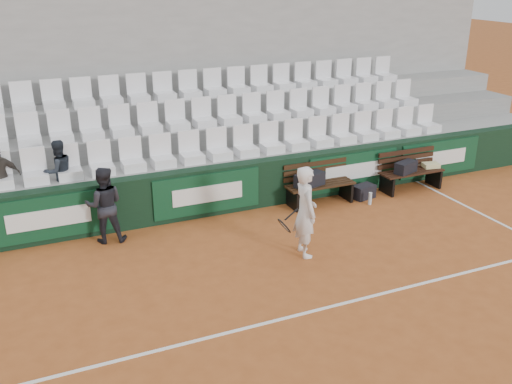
% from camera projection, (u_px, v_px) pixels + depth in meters
% --- Properties ---
extents(ground, '(80.00, 80.00, 0.00)m').
position_uv_depth(ground, '(306.00, 313.00, 8.32)').
color(ground, '#A95626').
rests_on(ground, ground).
extents(court_baseline, '(18.00, 0.06, 0.01)m').
position_uv_depth(court_baseline, '(307.00, 313.00, 8.32)').
color(court_baseline, white).
rests_on(court_baseline, ground).
extents(back_barrier, '(18.00, 0.34, 1.00)m').
position_uv_depth(back_barrier, '(217.00, 190.00, 11.57)').
color(back_barrier, black).
rests_on(back_barrier, ground).
extents(grandstand_tier_front, '(18.00, 0.95, 1.00)m').
position_uv_depth(grandstand_tier_front, '(204.00, 180.00, 12.09)').
color(grandstand_tier_front, '#999997').
rests_on(grandstand_tier_front, ground).
extents(grandstand_tier_mid, '(18.00, 0.95, 1.45)m').
position_uv_depth(grandstand_tier_mid, '(190.00, 158.00, 12.82)').
color(grandstand_tier_mid, gray).
rests_on(grandstand_tier_mid, ground).
extents(grandstand_tier_back, '(18.00, 0.95, 1.90)m').
position_uv_depth(grandstand_tier_back, '(178.00, 137.00, 13.55)').
color(grandstand_tier_back, gray).
rests_on(grandstand_tier_back, ground).
extents(grandstand_rear_wall, '(18.00, 0.30, 4.40)m').
position_uv_depth(grandstand_rear_wall, '(168.00, 80.00, 13.62)').
color(grandstand_rear_wall, gray).
rests_on(grandstand_rear_wall, ground).
extents(seat_row_front, '(11.90, 0.44, 0.63)m').
position_uv_depth(seat_row_front, '(206.00, 146.00, 11.64)').
color(seat_row_front, white).
rests_on(seat_row_front, grandstand_tier_front).
extents(seat_row_mid, '(11.90, 0.44, 0.63)m').
position_uv_depth(seat_row_mid, '(191.00, 114.00, 12.29)').
color(seat_row_mid, white).
rests_on(seat_row_mid, grandstand_tier_mid).
extents(seat_row_back, '(11.90, 0.44, 0.63)m').
position_uv_depth(seat_row_back, '(177.00, 85.00, 12.94)').
color(seat_row_back, silver).
rests_on(seat_row_back, grandstand_tier_back).
extents(bench_left, '(1.50, 0.56, 0.45)m').
position_uv_depth(bench_left, '(320.00, 194.00, 12.12)').
color(bench_left, '#311D0E').
rests_on(bench_left, ground).
extents(bench_right, '(1.50, 0.56, 0.45)m').
position_uv_depth(bench_right, '(411.00, 180.00, 12.89)').
color(bench_right, black).
rests_on(bench_right, ground).
extents(sports_bag_left, '(0.70, 0.43, 0.28)m').
position_uv_depth(sports_bag_left, '(310.00, 180.00, 11.87)').
color(sports_bag_left, black).
rests_on(sports_bag_left, bench_left).
extents(sports_bag_right, '(0.60, 0.42, 0.25)m').
position_uv_depth(sports_bag_right, '(406.00, 167.00, 12.66)').
color(sports_bag_right, black).
rests_on(sports_bag_right, bench_right).
extents(towel, '(0.40, 0.32, 0.10)m').
position_uv_depth(towel, '(431.00, 165.00, 13.02)').
color(towel, beige).
rests_on(towel, bench_right).
extents(sports_bag_ground, '(0.54, 0.39, 0.30)m').
position_uv_depth(sports_bag_ground, '(364.00, 192.00, 12.44)').
color(sports_bag_ground, black).
rests_on(sports_bag_ground, ground).
extents(water_bottle_near, '(0.07, 0.07, 0.24)m').
position_uv_depth(water_bottle_near, '(300.00, 203.00, 11.90)').
color(water_bottle_near, silver).
rests_on(water_bottle_near, ground).
extents(water_bottle_far, '(0.07, 0.07, 0.27)m').
position_uv_depth(water_bottle_far, '(370.00, 198.00, 12.11)').
color(water_bottle_far, silver).
rests_on(water_bottle_far, ground).
extents(tennis_player, '(0.72, 0.64, 1.63)m').
position_uv_depth(tennis_player, '(305.00, 212.00, 9.75)').
color(tennis_player, silver).
rests_on(tennis_player, ground).
extents(ball_kid, '(0.79, 0.67, 1.43)m').
position_uv_depth(ball_kid, '(104.00, 205.00, 10.28)').
color(ball_kid, black).
rests_on(ball_kid, ground).
extents(spectator_c, '(0.70, 0.63, 1.20)m').
position_uv_depth(spectator_c, '(56.00, 148.00, 10.51)').
color(spectator_c, '#1C222B').
rests_on(spectator_c, grandstand_tier_front).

